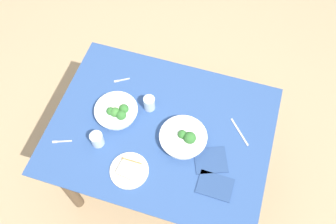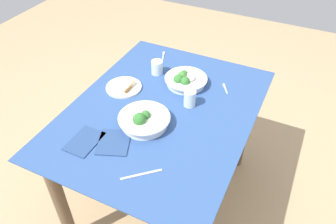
{
  "view_description": "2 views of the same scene",
  "coord_description": "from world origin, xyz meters",
  "px_view_note": "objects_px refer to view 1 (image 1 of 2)",
  "views": [
    {
      "loc": [
        -0.31,
        0.87,
        2.57
      ],
      "look_at": [
        -0.01,
        -0.09,
        0.8
      ],
      "focal_mm": 39.16,
      "sensor_mm": 36.0,
      "label": 1
    },
    {
      "loc": [
        -1.19,
        -0.6,
        1.89
      ],
      "look_at": [
        -0.04,
        -0.06,
        0.8
      ],
      "focal_mm": 35.53,
      "sensor_mm": 36.0,
      "label": 2
    }
  ],
  "objects_px": {
    "water_glass_side": "(149,103)",
    "napkin_folded_lower": "(211,160)",
    "napkin_folded_upper": "(215,186)",
    "fork_by_far_bowl": "(121,80)",
    "bread_side_plate": "(129,170)",
    "table_knife_left": "(240,132)",
    "broccoli_bowl_far": "(184,138)",
    "fork_by_near_bowl": "(61,142)",
    "broccoli_bowl_near": "(117,111)",
    "water_glass_center": "(97,139)"
  },
  "relations": [
    {
      "from": "bread_side_plate",
      "to": "napkin_folded_upper",
      "type": "height_order",
      "value": "bread_side_plate"
    },
    {
      "from": "broccoli_bowl_near",
      "to": "fork_by_near_bowl",
      "type": "height_order",
      "value": "broccoli_bowl_near"
    },
    {
      "from": "water_glass_side",
      "to": "water_glass_center",
      "type": "bearing_deg",
      "value": 56.31
    },
    {
      "from": "bread_side_plate",
      "to": "fork_by_far_bowl",
      "type": "xyz_separation_m",
      "value": [
        0.24,
        -0.52,
        -0.01
      ]
    },
    {
      "from": "water_glass_side",
      "to": "napkin_folded_lower",
      "type": "relative_size",
      "value": 0.54
    },
    {
      "from": "water_glass_side",
      "to": "table_knife_left",
      "type": "relative_size",
      "value": 0.5
    },
    {
      "from": "napkin_folded_upper",
      "to": "napkin_folded_lower",
      "type": "bearing_deg",
      "value": -67.11
    },
    {
      "from": "bread_side_plate",
      "to": "water_glass_center",
      "type": "height_order",
      "value": "water_glass_center"
    },
    {
      "from": "fork_by_near_bowl",
      "to": "broccoli_bowl_near",
      "type": "bearing_deg",
      "value": -153.27
    },
    {
      "from": "fork_by_near_bowl",
      "to": "table_knife_left",
      "type": "distance_m",
      "value": 0.98
    },
    {
      "from": "broccoli_bowl_far",
      "to": "fork_by_near_bowl",
      "type": "distance_m",
      "value": 0.67
    },
    {
      "from": "table_knife_left",
      "to": "bread_side_plate",
      "type": "bearing_deg",
      "value": 86.21
    },
    {
      "from": "napkin_folded_upper",
      "to": "napkin_folded_lower",
      "type": "distance_m",
      "value": 0.14
    },
    {
      "from": "water_glass_center",
      "to": "napkin_folded_lower",
      "type": "bearing_deg",
      "value": -172.48
    },
    {
      "from": "broccoli_bowl_near",
      "to": "water_glass_side",
      "type": "xyz_separation_m",
      "value": [
        -0.16,
        -0.1,
        0.02
      ]
    },
    {
      "from": "broccoli_bowl_near",
      "to": "water_glass_center",
      "type": "relative_size",
      "value": 2.92
    },
    {
      "from": "broccoli_bowl_near",
      "to": "napkin_folded_lower",
      "type": "relative_size",
      "value": 1.44
    },
    {
      "from": "bread_side_plate",
      "to": "napkin_folded_lower",
      "type": "height_order",
      "value": "bread_side_plate"
    },
    {
      "from": "napkin_folded_upper",
      "to": "bread_side_plate",
      "type": "bearing_deg",
      "value": 6.78
    },
    {
      "from": "fork_by_near_bowl",
      "to": "table_knife_left",
      "type": "relative_size",
      "value": 0.56
    },
    {
      "from": "fork_by_near_bowl",
      "to": "broccoli_bowl_far",
      "type": "bearing_deg",
      "value": 176.89
    },
    {
      "from": "broccoli_bowl_far",
      "to": "fork_by_near_bowl",
      "type": "relative_size",
      "value": 2.5
    },
    {
      "from": "fork_by_far_bowl",
      "to": "table_knife_left",
      "type": "distance_m",
      "value": 0.76
    },
    {
      "from": "fork_by_near_bowl",
      "to": "table_knife_left",
      "type": "height_order",
      "value": "same"
    },
    {
      "from": "water_glass_center",
      "to": "napkin_folded_lower",
      "type": "xyz_separation_m",
      "value": [
        -0.61,
        -0.08,
        -0.04
      ]
    },
    {
      "from": "fork_by_far_bowl",
      "to": "table_knife_left",
      "type": "xyz_separation_m",
      "value": [
        -0.75,
        0.13,
        -0.0
      ]
    },
    {
      "from": "broccoli_bowl_far",
      "to": "fork_by_far_bowl",
      "type": "distance_m",
      "value": 0.54
    },
    {
      "from": "fork_by_far_bowl",
      "to": "bread_side_plate",
      "type": "bearing_deg",
      "value": 83.55
    },
    {
      "from": "broccoli_bowl_far",
      "to": "water_glass_side",
      "type": "relative_size",
      "value": 2.84
    },
    {
      "from": "water_glass_side",
      "to": "napkin_folded_lower",
      "type": "height_order",
      "value": "water_glass_side"
    },
    {
      "from": "fork_by_far_bowl",
      "to": "napkin_folded_upper",
      "type": "distance_m",
      "value": 0.83
    },
    {
      "from": "broccoli_bowl_near",
      "to": "bread_side_plate",
      "type": "height_order",
      "value": "broccoli_bowl_near"
    },
    {
      "from": "napkin_folded_upper",
      "to": "water_glass_side",
      "type": "bearing_deg",
      "value": -36.19
    },
    {
      "from": "fork_by_far_bowl",
      "to": "napkin_folded_upper",
      "type": "xyz_separation_m",
      "value": [
        -0.69,
        0.47,
        0.0
      ]
    },
    {
      "from": "bread_side_plate",
      "to": "fork_by_far_bowl",
      "type": "bearing_deg",
      "value": -64.81
    },
    {
      "from": "water_glass_center",
      "to": "napkin_folded_upper",
      "type": "bearing_deg",
      "value": 175.8
    },
    {
      "from": "broccoli_bowl_far",
      "to": "table_knife_left",
      "type": "distance_m",
      "value": 0.31
    },
    {
      "from": "bread_side_plate",
      "to": "broccoli_bowl_far",
      "type": "bearing_deg",
      "value": -131.51
    },
    {
      "from": "broccoli_bowl_near",
      "to": "fork_by_far_bowl",
      "type": "xyz_separation_m",
      "value": [
        0.06,
        -0.22,
        -0.03
      ]
    },
    {
      "from": "water_glass_center",
      "to": "napkin_folded_upper",
      "type": "relative_size",
      "value": 0.46
    },
    {
      "from": "water_glass_center",
      "to": "broccoli_bowl_near",
      "type": "bearing_deg",
      "value": -99.9
    },
    {
      "from": "fork_by_near_bowl",
      "to": "napkin_folded_lower",
      "type": "relative_size",
      "value": 0.61
    },
    {
      "from": "fork_by_near_bowl",
      "to": "bread_side_plate",
      "type": "bearing_deg",
      "value": 152.6
    },
    {
      "from": "fork_by_near_bowl",
      "to": "napkin_folded_lower",
      "type": "xyz_separation_m",
      "value": [
        -0.8,
        -0.14,
        0.0
      ]
    },
    {
      "from": "broccoli_bowl_far",
      "to": "table_knife_left",
      "type": "relative_size",
      "value": 1.41
    },
    {
      "from": "table_knife_left",
      "to": "napkin_folded_upper",
      "type": "xyz_separation_m",
      "value": [
        0.06,
        0.34,
        0.0
      ]
    },
    {
      "from": "broccoli_bowl_far",
      "to": "table_knife_left",
      "type": "height_order",
      "value": "broccoli_bowl_far"
    },
    {
      "from": "napkin_folded_lower",
      "to": "fork_by_near_bowl",
      "type": "bearing_deg",
      "value": 9.56
    },
    {
      "from": "bread_side_plate",
      "to": "table_knife_left",
      "type": "distance_m",
      "value": 0.64
    },
    {
      "from": "fork_by_near_bowl",
      "to": "water_glass_side",
      "type": "bearing_deg",
      "value": -159.28
    }
  ]
}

